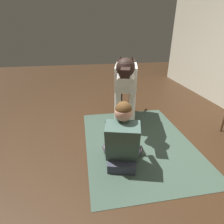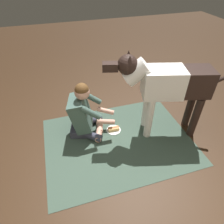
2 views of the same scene
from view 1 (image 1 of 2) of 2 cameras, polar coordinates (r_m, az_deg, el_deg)
ground_plane at (r=2.76m, az=4.85°, el=-10.94°), size 13.12×13.12×0.00m
area_rug at (r=2.89m, az=8.09°, el=-9.16°), size 2.13×1.59×0.01m
person_sitting_on_floor at (r=2.28m, az=3.33°, el=-8.74°), size 0.73×0.58×0.86m
large_dog at (r=3.13m, az=4.38°, el=10.40°), size 1.59×0.59×1.28m
hot_dog_on_plate at (r=2.82m, az=3.51°, el=-9.37°), size 0.23×0.23×0.06m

